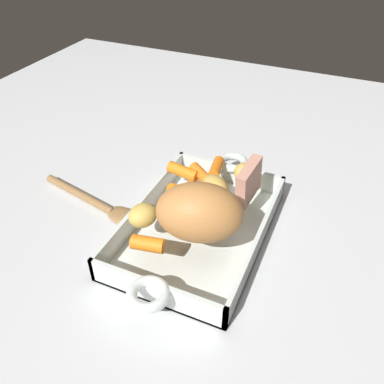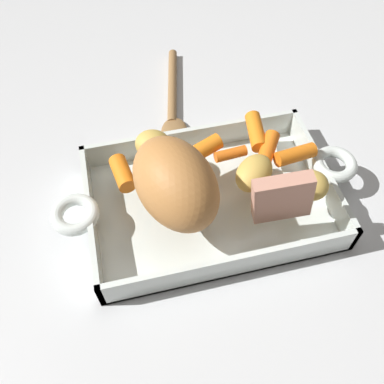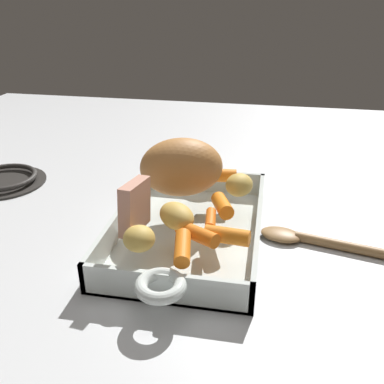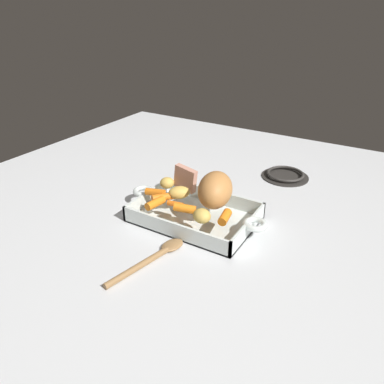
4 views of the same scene
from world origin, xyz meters
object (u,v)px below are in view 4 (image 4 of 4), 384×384
at_px(pork_roast, 215,190).
at_px(serving_spoon, 154,256).
at_px(baby_carrot_northwest, 186,209).
at_px(potato_halved, 179,193).
at_px(potato_golden_small, 202,216).
at_px(roast_slice_outer, 185,179).
at_px(baby_carrot_northeast, 155,192).
at_px(baby_carrot_center_left, 155,203).
at_px(baby_carrot_short, 175,204).
at_px(baby_carrot_southwest, 163,197).
at_px(stove_burner_rear, 285,175).
at_px(potato_golden_large, 167,183).
at_px(roasting_dish, 195,215).
at_px(baby_carrot_center_right, 225,217).

height_order(pork_roast, serving_spoon, pork_roast).
height_order(baby_carrot_northwest, potato_halved, potato_halved).
height_order(pork_roast, potato_golden_small, pork_roast).
xyz_separation_m(roast_slice_outer, serving_spoon, (0.08, -0.27, -0.08)).
xyz_separation_m(roast_slice_outer, baby_carrot_northeast, (-0.05, -0.08, -0.03)).
bearing_deg(baby_carrot_northwest, baby_carrot_center_left, -169.16).
height_order(baby_carrot_short, baby_carrot_northwest, baby_carrot_northwest).
relative_size(potato_golden_small, potato_halved, 0.79).
relative_size(pork_roast, baby_carrot_center_left, 2.21).
xyz_separation_m(baby_carrot_southwest, potato_golden_small, (0.15, -0.05, 0.01)).
height_order(baby_carrot_center_left, baby_carrot_southwest, same).
xyz_separation_m(stove_burner_rear, serving_spoon, (-0.13, -0.63, -0.00)).
bearing_deg(baby_carrot_center_left, baby_carrot_northwest, 10.84).
distance_m(roast_slice_outer, baby_carrot_northwest, 0.14).
height_order(baby_carrot_northeast, baby_carrot_southwest, same).
bearing_deg(stove_burner_rear, baby_carrot_southwest, -116.47).
relative_size(roast_slice_outer, baby_carrot_northwest, 1.21).
distance_m(pork_roast, baby_carrot_center_left, 0.17).
relative_size(roast_slice_outer, baby_carrot_center_left, 1.16).
distance_m(pork_roast, stove_burner_rear, 0.41).
relative_size(baby_carrot_short, baby_carrot_southwest, 0.68).
height_order(potato_golden_large, potato_halved, potato_halved).
xyz_separation_m(roast_slice_outer, baby_carrot_southwest, (-0.02, -0.09, -0.03)).
bearing_deg(stove_burner_rear, roasting_dish, -107.74).
bearing_deg(baby_carrot_short, roasting_dish, 45.74).
xyz_separation_m(baby_carrot_short, baby_carrot_northwest, (0.04, -0.01, 0.00)).
relative_size(roast_slice_outer, baby_carrot_short, 1.58).
bearing_deg(baby_carrot_northeast, baby_carrot_southwest, -18.87).
xyz_separation_m(pork_roast, roast_slice_outer, (-0.12, 0.04, -0.01)).
distance_m(baby_carrot_short, baby_carrot_center_left, 0.06).
height_order(potato_golden_large, stove_burner_rear, potato_golden_large).
relative_size(baby_carrot_northeast, potato_golden_large, 1.36).
bearing_deg(serving_spoon, potato_halved, 29.03).
xyz_separation_m(baby_carrot_northwest, potato_golden_small, (0.06, -0.02, 0.01)).
bearing_deg(serving_spoon, stove_burner_rear, 0.91).
distance_m(baby_carrot_short, potato_halved, 0.05).
bearing_deg(baby_carrot_center_right, potato_golden_small, -143.94).
bearing_deg(roasting_dish, baby_carrot_center_right, -18.42).
xyz_separation_m(baby_carrot_southwest, baby_carrot_northwest, (0.09, -0.02, 0.00)).
bearing_deg(baby_carrot_northeast, baby_carrot_center_right, -5.31).
relative_size(roasting_dish, baby_carrot_short, 9.42).
distance_m(potato_golden_large, serving_spoon, 0.29).
xyz_separation_m(roasting_dish, baby_carrot_center_right, (0.11, -0.04, 0.05)).
relative_size(baby_carrot_short, stove_burner_rear, 0.28).
bearing_deg(roast_slice_outer, roasting_dish, -42.41).
height_order(potato_golden_small, potato_halved, potato_golden_small).
relative_size(roast_slice_outer, baby_carrot_northeast, 1.21).
bearing_deg(serving_spoon, roast_slice_outer, 28.44).
relative_size(roasting_dish, stove_burner_rear, 2.60).
xyz_separation_m(roast_slice_outer, baby_carrot_northwest, (0.07, -0.12, -0.02)).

